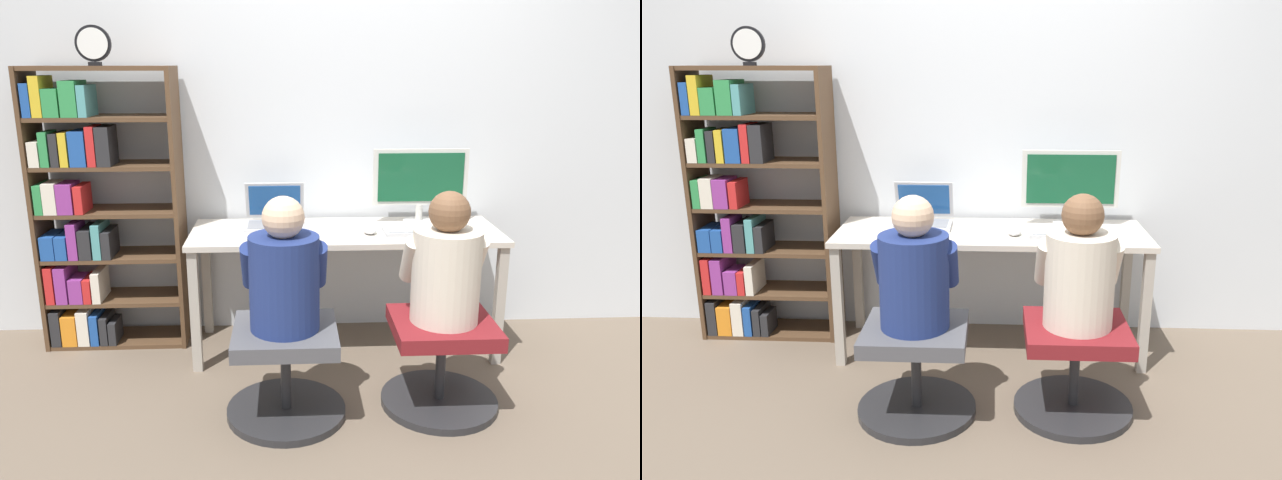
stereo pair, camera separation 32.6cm
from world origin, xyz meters
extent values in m
plane|color=brown|center=(0.00, 0.00, 0.00)|extent=(14.00, 14.00, 0.00)
cube|color=silver|center=(0.00, 0.65, 1.30)|extent=(10.00, 0.05, 2.60)
cube|color=beige|center=(0.00, 0.29, 0.69)|extent=(1.70, 0.58, 0.03)
cube|color=#ADA497|center=(-0.81, 0.04, 0.34)|extent=(0.05, 0.05, 0.67)
cube|color=#ADA497|center=(0.81, 0.04, 0.34)|extent=(0.05, 0.05, 0.67)
cube|color=#ADA497|center=(-0.81, 0.54, 0.34)|extent=(0.05, 0.05, 0.67)
cube|color=#ADA497|center=(0.81, 0.54, 0.34)|extent=(0.05, 0.05, 0.67)
cylinder|color=beige|center=(0.44, 0.44, 0.71)|extent=(0.18, 0.18, 0.01)
cylinder|color=beige|center=(0.44, 0.44, 0.76)|extent=(0.04, 0.04, 0.09)
cube|color=beige|center=(0.44, 0.44, 0.97)|extent=(0.54, 0.02, 0.32)
cube|color=#144C2D|center=(0.44, 0.43, 0.97)|extent=(0.49, 0.01, 0.28)
cube|color=#B7B7BC|center=(-0.39, 0.35, 0.71)|extent=(0.34, 0.23, 0.02)
cube|color=gray|center=(-0.39, 0.35, 0.72)|extent=(0.30, 0.18, 0.00)
cube|color=#B7B7BC|center=(-0.39, 0.51, 0.83)|extent=(0.34, 0.09, 0.22)
cube|color=#19478C|center=(-0.39, 0.50, 0.83)|extent=(0.30, 0.07, 0.18)
cube|color=#B2B2B7|center=(0.43, 0.20, 0.71)|extent=(0.46, 0.17, 0.02)
cube|color=#97979C|center=(0.43, 0.20, 0.73)|extent=(0.42, 0.13, 0.00)
ellipsoid|color=silver|center=(0.12, 0.21, 0.72)|extent=(0.07, 0.11, 0.04)
cylinder|color=#262628|center=(0.40, -0.37, 0.02)|extent=(0.56, 0.56, 0.04)
cylinder|color=#262628|center=(0.40, -0.37, 0.20)|extent=(0.05, 0.05, 0.33)
cube|color=maroon|center=(0.40, -0.37, 0.40)|extent=(0.47, 0.44, 0.07)
cylinder|color=#262628|center=(-0.34, -0.42, 0.02)|extent=(0.56, 0.56, 0.04)
cylinder|color=#262628|center=(-0.34, -0.42, 0.20)|extent=(0.05, 0.05, 0.33)
cube|color=#4C4C51|center=(-0.34, -0.42, 0.40)|extent=(0.47, 0.44, 0.07)
cylinder|color=beige|center=(0.40, -0.37, 0.66)|extent=(0.31, 0.31, 0.43)
sphere|color=brown|center=(0.40, -0.37, 0.96)|extent=(0.19, 0.19, 0.19)
cylinder|color=beige|center=(0.25, -0.31, 0.72)|extent=(0.09, 0.20, 0.25)
cylinder|color=beige|center=(0.55, -0.31, 0.72)|extent=(0.09, 0.20, 0.25)
cylinder|color=navy|center=(-0.34, -0.42, 0.65)|extent=(0.31, 0.31, 0.43)
sphere|color=beige|center=(-0.34, -0.42, 0.95)|extent=(0.19, 0.19, 0.19)
cylinder|color=navy|center=(-0.49, -0.36, 0.72)|extent=(0.09, 0.20, 0.25)
cylinder|color=navy|center=(-0.19, -0.36, 0.72)|extent=(0.09, 0.20, 0.25)
cube|color=#513823|center=(-1.70, 0.45, 0.79)|extent=(0.02, 0.29, 1.58)
cube|color=#513823|center=(-0.93, 0.45, 0.79)|extent=(0.02, 0.29, 1.58)
cube|color=#513823|center=(-1.31, 0.45, 0.01)|extent=(0.75, 0.28, 0.02)
cube|color=#513823|center=(-1.31, 0.45, 0.27)|extent=(0.75, 0.28, 0.02)
cube|color=#513823|center=(-1.31, 0.45, 0.53)|extent=(0.75, 0.28, 0.02)
cube|color=#513823|center=(-1.31, 0.45, 0.79)|extent=(0.75, 0.28, 0.02)
cube|color=#513823|center=(-1.31, 0.45, 1.05)|extent=(0.75, 0.28, 0.02)
cube|color=#513823|center=(-1.31, 0.45, 1.31)|extent=(0.75, 0.28, 0.02)
cube|color=#513823|center=(-1.31, 0.45, 1.56)|extent=(0.75, 0.28, 0.02)
cube|color=#262628|center=(-1.65, 0.41, 0.13)|extent=(0.06, 0.21, 0.21)
cube|color=orange|center=(-1.58, 0.43, 0.11)|extent=(0.08, 0.24, 0.18)
cube|color=silver|center=(-1.50, 0.39, 0.13)|extent=(0.06, 0.17, 0.20)
cube|color=#1E4C9E|center=(-1.43, 0.40, 0.11)|extent=(0.05, 0.19, 0.18)
cube|color=#262628|center=(-1.38, 0.41, 0.11)|extent=(0.04, 0.21, 0.16)
cube|color=#262628|center=(-1.33, 0.39, 0.09)|extent=(0.04, 0.17, 0.13)
cube|color=red|center=(-1.65, 0.40, 0.39)|extent=(0.05, 0.19, 0.21)
cube|color=#8C338C|center=(-1.59, 0.42, 0.39)|extent=(0.06, 0.23, 0.21)
cube|color=#8C338C|center=(-1.51, 0.39, 0.35)|extent=(0.07, 0.16, 0.14)
cube|color=red|center=(-1.45, 0.40, 0.35)|extent=(0.04, 0.19, 0.14)
cube|color=silver|center=(-1.40, 0.41, 0.37)|extent=(0.05, 0.21, 0.17)
cube|color=#1E4C9E|center=(-1.64, 0.41, 0.61)|extent=(0.07, 0.21, 0.13)
cube|color=#1E4C9E|center=(-1.57, 0.39, 0.61)|extent=(0.06, 0.18, 0.13)
cube|color=#8C338C|center=(-1.50, 0.40, 0.64)|extent=(0.05, 0.18, 0.20)
cube|color=#262628|center=(-1.44, 0.42, 0.62)|extent=(0.07, 0.23, 0.16)
cube|color=teal|center=(-1.37, 0.42, 0.64)|extent=(0.04, 0.23, 0.20)
cube|color=#262628|center=(-1.32, 0.41, 0.62)|extent=(0.05, 0.21, 0.15)
cube|color=#2D8C47|center=(-1.66, 0.41, 0.88)|extent=(0.04, 0.20, 0.16)
cube|color=silver|center=(-1.60, 0.39, 0.88)|extent=(0.07, 0.16, 0.17)
cube|color=#8C338C|center=(-1.52, 0.39, 0.88)|extent=(0.08, 0.17, 0.16)
cube|color=red|center=(-1.44, 0.40, 0.88)|extent=(0.04, 0.18, 0.15)
cube|color=silver|center=(-1.65, 0.40, 1.13)|extent=(0.06, 0.20, 0.13)
cube|color=#2D8C47|center=(-1.59, 0.39, 1.15)|extent=(0.04, 0.17, 0.18)
cube|color=#262628|center=(-1.54, 0.43, 1.15)|extent=(0.04, 0.24, 0.17)
cube|color=gold|center=(-1.49, 0.40, 1.15)|extent=(0.04, 0.20, 0.18)
cube|color=#1E4C9E|center=(-1.42, 0.40, 1.15)|extent=(0.08, 0.19, 0.19)
cube|color=red|center=(-1.35, 0.39, 1.16)|extent=(0.04, 0.17, 0.21)
cube|color=#262628|center=(-1.29, 0.40, 1.16)|extent=(0.07, 0.19, 0.21)
cube|color=#1E4C9E|center=(-1.66, 0.42, 1.40)|extent=(0.04, 0.23, 0.17)
cube|color=gold|center=(-1.60, 0.41, 1.42)|extent=(0.05, 0.21, 0.21)
cube|color=#2D8C47|center=(-1.53, 0.40, 1.39)|extent=(0.08, 0.18, 0.15)
cube|color=#2D8C47|center=(-1.44, 0.41, 1.41)|extent=(0.08, 0.21, 0.19)
cube|color=teal|center=(-1.37, 0.41, 1.40)|extent=(0.04, 0.21, 0.16)
cube|color=black|center=(-1.30, 0.36, 1.59)|extent=(0.06, 0.03, 0.02)
cylinder|color=black|center=(-1.30, 0.36, 1.69)|extent=(0.18, 0.02, 0.18)
cylinder|color=white|center=(-1.30, 0.35, 1.69)|extent=(0.15, 0.00, 0.15)
camera|label=1|loc=(-0.31, -3.02, 1.60)|focal=35.00mm
camera|label=2|loc=(0.01, -3.02, 1.60)|focal=35.00mm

